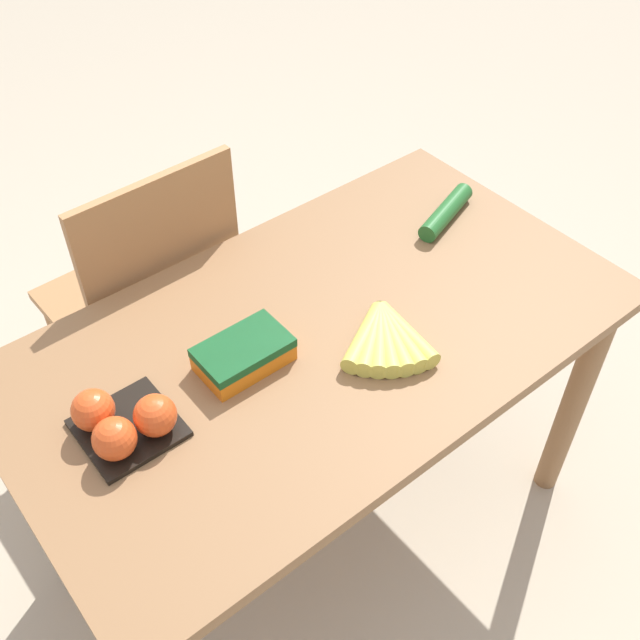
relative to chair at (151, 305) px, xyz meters
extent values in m
plane|color=#B7A88E|center=(0.13, -0.51, -0.49)|extent=(12.00, 12.00, 0.00)
cube|color=olive|center=(0.13, -0.51, 0.22)|extent=(1.25, 0.71, 0.03)
cylinder|color=olive|center=(0.70, -0.81, -0.15)|extent=(0.06, 0.06, 0.69)
cylinder|color=olive|center=(-0.44, -0.22, -0.15)|extent=(0.06, 0.06, 0.69)
cylinder|color=olive|center=(0.70, -0.22, -0.15)|extent=(0.06, 0.06, 0.69)
cube|color=#A87547|center=(0.00, 0.07, -0.03)|extent=(0.43, 0.41, 0.03)
cube|color=#A87547|center=(0.00, -0.12, 0.21)|extent=(0.39, 0.03, 0.45)
cylinder|color=#A87547|center=(0.17, 0.24, -0.27)|extent=(0.04, 0.04, 0.45)
cylinder|color=#A87547|center=(-0.19, 0.23, -0.27)|extent=(0.04, 0.04, 0.45)
cylinder|color=#A87547|center=(0.18, -0.10, -0.27)|extent=(0.04, 0.04, 0.45)
cylinder|color=#A87547|center=(-0.18, -0.11, -0.27)|extent=(0.04, 0.04, 0.45)
sphere|color=brown|center=(0.25, -0.56, 0.25)|extent=(0.03, 0.03, 0.03)
cylinder|color=#CCC651|center=(0.18, -0.60, 0.25)|extent=(0.17, 0.11, 0.04)
cylinder|color=#CCC651|center=(0.18, -0.61, 0.25)|extent=(0.16, 0.13, 0.04)
cylinder|color=#CCC651|center=(0.19, -0.62, 0.25)|extent=(0.14, 0.15, 0.04)
cylinder|color=#CCC651|center=(0.20, -0.63, 0.25)|extent=(0.13, 0.16, 0.04)
cylinder|color=#CCC651|center=(0.22, -0.63, 0.25)|extent=(0.11, 0.17, 0.04)
cylinder|color=#CCC651|center=(0.23, -0.64, 0.25)|extent=(0.08, 0.17, 0.04)
cylinder|color=#CCC651|center=(0.24, -0.64, 0.25)|extent=(0.06, 0.17, 0.04)
cube|color=black|center=(-0.28, -0.49, 0.24)|extent=(0.16, 0.16, 0.01)
sphere|color=#DB4C1E|center=(-0.32, -0.53, 0.28)|extent=(0.08, 0.08, 0.08)
sphere|color=#DB4C1E|center=(-0.24, -0.53, 0.28)|extent=(0.08, 0.08, 0.08)
sphere|color=#DB4C1E|center=(-0.32, -0.45, 0.28)|extent=(0.08, 0.08, 0.08)
cube|color=orange|center=(-0.04, -0.49, 0.26)|extent=(0.17, 0.11, 0.05)
cube|color=#145123|center=(-0.04, -0.49, 0.28)|extent=(0.17, 0.11, 0.02)
cylinder|color=#236028|center=(0.59, -0.41, 0.25)|extent=(0.20, 0.10, 0.04)
camera|label=1|loc=(-0.52, -1.32, 1.29)|focal=42.00mm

